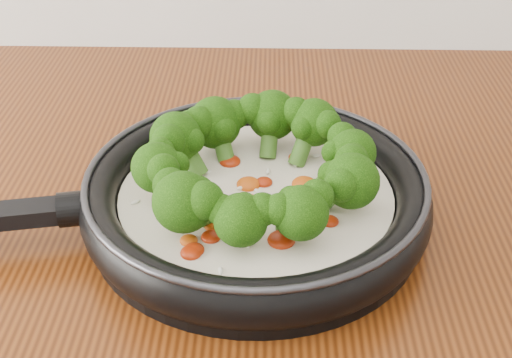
{
  "coord_description": "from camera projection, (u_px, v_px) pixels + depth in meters",
  "views": [
    {
      "loc": [
        0.04,
        0.5,
        1.31
      ],
      "look_at": [
        0.02,
        1.05,
        0.95
      ],
      "focal_mm": 48.07,
      "sensor_mm": 36.0,
      "label": 1
    }
  ],
  "objects": [
    {
      "name": "skillet",
      "position": [
        252.0,
        190.0,
        0.66
      ],
      "size": [
        0.55,
        0.4,
        0.1
      ],
      "color": "black",
      "rests_on": "counter"
    }
  ]
}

